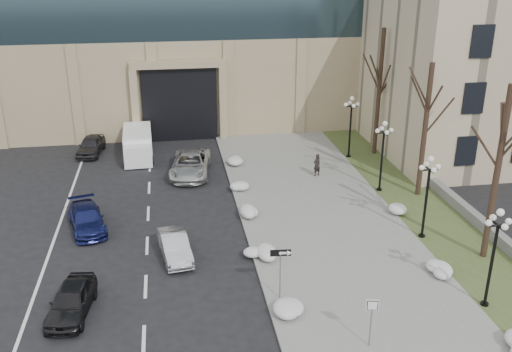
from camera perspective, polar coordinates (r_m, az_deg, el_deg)
The scene contains 28 objects.
sidewalk at distance 32.17m, azimuth 7.30°, elevation -5.47°, with size 9.00×40.00×0.12m, color gray.
curb at distance 31.28m, azimuth -0.69°, elevation -6.10°, with size 0.30×40.00×0.14m, color gray.
grass_strip at distance 34.47m, azimuth 17.77°, elevation -4.48°, with size 4.00×40.00×0.10m, color #3E4B25.
stone_wall at distance 36.84m, azimuth 19.27°, elevation -2.43°, with size 0.50×30.00×0.70m, color slate.
classical_building at distance 50.14m, azimuth 24.04°, elevation 9.94°, with size 22.00×18.12×12.00m.
car_a at distance 26.24m, azimuth -17.97°, elevation -11.76°, with size 1.56×3.89×1.32m, color black.
car_b at distance 29.48m, azimuth -8.12°, elevation -6.98°, with size 1.31×3.75×1.24m, color #AFB0B7.
car_c at distance 33.35m, azimuth -16.56°, elevation -4.13°, with size 1.76×4.34×1.26m, color navy.
car_d at distance 39.88m, azimuth -6.57°, elevation 1.19°, with size 2.53×5.49×1.53m, color #B6B6B6.
car_e at distance 45.48m, azimuth -16.18°, elevation 2.95°, with size 1.62×4.02×1.37m, color #2C2B30.
pedestrian at distance 39.31m, azimuth 6.11°, elevation 1.12°, with size 0.57×0.38×1.57m, color black.
box_truck at distance 44.08m, azimuth -11.73°, elevation 3.09°, with size 2.28×6.01×1.89m.
one_way_sign at distance 25.13m, azimuth 2.83°, elevation -8.27°, with size 0.96×0.27×2.57m.
keep_sign at distance 23.00m, azimuth 11.50°, elevation -13.27°, with size 0.48×0.15×2.25m.
snow_clump_c at distance 25.27m, azimuth 2.61°, elevation -12.97°, with size 1.10×1.60×0.36m, color white.
snow_clump_d at distance 29.22m, azimuth 0.34°, elevation -7.73°, with size 1.10×1.60×0.36m, color white.
snow_clump_e at distance 33.12m, azimuth -0.84°, elevation -3.98°, with size 1.10×1.60×0.36m, color white.
snow_clump_f at distance 37.38m, azimuth -1.61°, elevation -0.88°, with size 1.10×1.60×0.36m, color white.
snow_clump_g at distance 41.55m, azimuth -2.42°, elevation 1.49°, with size 1.10×1.60×0.36m, color white.
snow_clump_i at distance 29.08m, azimuth 18.36°, elevation -9.12°, with size 1.10×1.60×0.36m, color white.
snow_clump_j at distance 34.36m, azimuth 13.80°, elevation -3.66°, with size 1.10×1.60×0.36m, color white.
lamppost_a at distance 26.21m, azimuth 22.77°, elevation -6.39°, with size 1.18×1.18×4.76m.
lamppost_b at distance 31.32m, azimuth 16.80°, elevation -0.98°, with size 1.18×1.18×4.76m.
lamppost_c at distance 36.87m, azimuth 12.58°, elevation 2.87°, with size 1.18×1.18×4.76m.
lamppost_d at distance 42.68m, azimuth 9.47°, elevation 5.68°, with size 1.18×1.18×4.76m.
tree_near at distance 29.41m, azimuth 23.29°, elevation 2.41°, with size 3.20×3.20×9.00m.
tree_mid at distance 36.17m, azimuth 16.72°, elevation 6.14°, with size 3.20×3.20×8.50m.
tree_far at distance 43.16m, azimuth 12.33°, elevation 9.87°, with size 3.20×3.20×9.50m.
Camera 1 is at (-5.02, -13.35, 14.69)m, focal length 40.00 mm.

